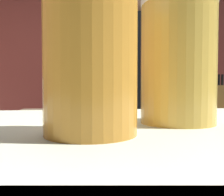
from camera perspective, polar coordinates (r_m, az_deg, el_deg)
wall_back at (r=3.45m, az=-3.64°, el=7.07°), size 5.20×0.10×2.70m
prep_counter at (r=2.06m, az=8.87°, el=-15.25°), size 2.10×0.60×0.89m
back_shelf at (r=3.19m, az=-2.08°, el=-5.92°), size 0.89×0.36×1.21m
bartender at (r=1.49m, az=8.58°, el=-0.79°), size 0.43×0.51×1.70m
knife_block at (r=2.10m, az=23.61°, el=0.19°), size 0.10×0.08×0.29m
mixing_bowl at (r=1.81m, az=-11.88°, el=-2.63°), size 0.17×0.17×0.05m
chefs_knife at (r=1.97m, az=13.35°, el=-2.81°), size 0.24×0.07×0.01m
pint_glass_near at (r=0.29m, az=15.12°, el=8.46°), size 0.08×0.08×0.14m
pint_glass_far at (r=0.21m, az=-5.04°, el=10.75°), size 0.08×0.08×0.14m
bottle_hot_sauce at (r=3.13m, az=-7.71°, el=6.89°), size 0.05×0.05×0.26m
bottle_soy at (r=3.24m, az=1.43°, el=6.28°), size 0.06×0.06×0.20m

